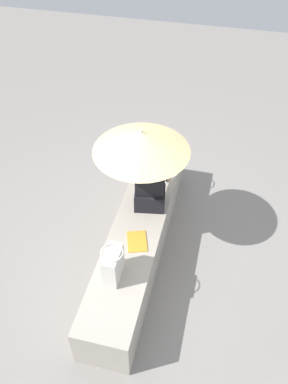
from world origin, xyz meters
The scene contains 7 objects.
ground_plane centered at (0.00, 0.00, 0.00)m, with size 14.00×14.00×0.00m, color gray.
stone_bench centered at (0.00, 0.00, 0.25)m, with size 2.79×0.54×0.50m, color #A8A093.
person_seated centered at (-0.33, 0.06, 0.88)m, with size 0.33×0.50×0.90m.
parasol centered at (-0.26, -0.02, 1.43)m, with size 0.99×0.99×1.08m.
handbag_black centered at (0.70, -0.06, 0.68)m, with size 0.29×0.22×0.37m.
tote_bag_canvas centered at (-1.00, -0.08, 0.66)m, with size 0.30×0.22×0.34m.
magazine centered at (0.23, 0.05, 0.50)m, with size 0.28×0.20×0.01m, color gold.
Camera 1 is at (2.85, 0.76, 3.82)m, focal length 37.90 mm.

